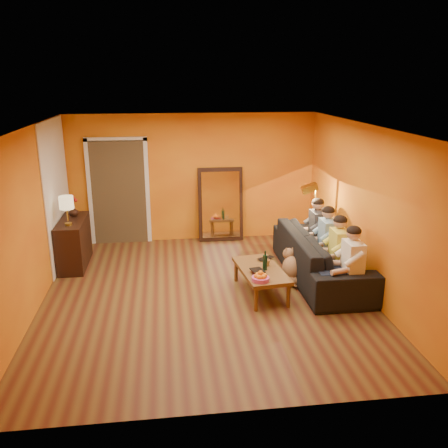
{
  "coord_description": "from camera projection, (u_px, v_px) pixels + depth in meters",
  "views": [
    {
      "loc": [
        -0.58,
        -6.76,
        3.28
      ],
      "look_at": [
        0.35,
        0.5,
        1.0
      ],
      "focal_mm": 38.0,
      "sensor_mm": 36.0,
      "label": 1
    }
  ],
  "objects": [
    {
      "name": "door_jamb_left",
      "position": [
        90.0,
        194.0,
        9.45
      ],
      "size": [
        0.08,
        0.06,
        2.2
      ],
      "primitive_type": "cube",
      "color": "white",
      "rests_on": "wall_back"
    },
    {
      "name": "wine_bottle",
      "position": [
        265.0,
        260.0,
        7.29
      ],
      "size": [
        0.07,
        0.07,
        0.31
      ],
      "primitive_type": "cylinder",
      "color": "black",
      "rests_on": "coffee_table"
    },
    {
      "name": "vase",
      "position": [
        74.0,
        211.0,
        8.6
      ],
      "size": [
        0.18,
        0.18,
        0.18
      ],
      "primitive_type": "imported",
      "color": "black",
      "rests_on": "sideboard"
    },
    {
      "name": "person_mid_right",
      "position": [
        327.0,
        241.0,
        8.04
      ],
      "size": [
        0.7,
        0.44,
        1.22
      ],
      "primitive_type": null,
      "color": "#7BA1BF",
      "rests_on": "sofa"
    },
    {
      "name": "sofa",
      "position": [
        321.0,
        256.0,
        8.0
      ],
      "size": [
        2.67,
        1.05,
        0.78
      ],
      "primitive_type": "imported",
      "rotation": [
        0.0,
        0.0,
        1.57
      ],
      "color": "black",
      "rests_on": "floor"
    },
    {
      "name": "door_header",
      "position": [
        115.0,
        139.0,
        9.2
      ],
      "size": [
        1.22,
        0.06,
        0.08
      ],
      "primitive_type": "cube",
      "color": "white",
      "rests_on": "wall_back"
    },
    {
      "name": "sideboard",
      "position": [
        74.0,
        243.0,
        8.52
      ],
      "size": [
        0.44,
        1.18,
        0.85
      ],
      "primitive_type": "cube",
      "color": "black",
      "rests_on": "floor"
    },
    {
      "name": "tumbler",
      "position": [
        267.0,
        263.0,
        7.49
      ],
      "size": [
        0.11,
        0.11,
        0.1
      ],
      "primitive_type": "imported",
      "rotation": [
        0.0,
        0.0,
        0.03
      ],
      "color": "#B27F3F",
      "rests_on": "coffee_table"
    },
    {
      "name": "dog",
      "position": [
        292.0,
        266.0,
        7.79
      ],
      "size": [
        0.36,
        0.53,
        0.6
      ],
      "primitive_type": null,
      "rotation": [
        0.0,
        0.0,
        -0.08
      ],
      "color": "#AF7F4F",
      "rests_on": "floor"
    },
    {
      "name": "coffee_table",
      "position": [
        261.0,
        281.0,
        7.44
      ],
      "size": [
        0.76,
        1.28,
        0.42
      ],
      "primitive_type": null,
      "rotation": [
        0.0,
        0.0,
        0.11
      ],
      "color": "brown",
      "rests_on": "floor"
    },
    {
      "name": "person_far_right",
      "position": [
        317.0,
        231.0,
        8.56
      ],
      "size": [
        0.7,
        0.44,
        1.22
      ],
      "primitive_type": null,
      "color": "#323136",
      "rests_on": "sofa"
    },
    {
      "name": "book_upper",
      "position": [
        252.0,
        271.0,
        7.14
      ],
      "size": [
        0.23,
        0.27,
        0.02
      ],
      "primitive_type": "imported",
      "rotation": [
        0.0,
        0.0,
        0.24
      ],
      "color": "black",
      "rests_on": "book_mid"
    },
    {
      "name": "door_jamb_right",
      "position": [
        148.0,
        192.0,
        9.59
      ],
      "size": [
        0.08,
        0.06,
        2.2
      ],
      "primitive_type": "cube",
      "color": "white",
      "rests_on": "wall_back"
    },
    {
      "name": "floor_lamp",
      "position": [
        314.0,
        223.0,
        8.64
      ],
      "size": [
        0.32,
        0.27,
        1.44
      ],
      "primitive_type": null,
      "rotation": [
        0.0,
        0.0,
        -0.1
      ],
      "color": "gold",
      "rests_on": "floor"
    },
    {
      "name": "mirror_frame",
      "position": [
        221.0,
        204.0,
        9.78
      ],
      "size": [
        0.92,
        0.27,
        1.51
      ],
      "primitive_type": "cube",
      "rotation": [
        -0.14,
        0.0,
        0.0
      ],
      "color": "black",
      "rests_on": "floor"
    },
    {
      "name": "person_mid_left",
      "position": [
        339.0,
        252.0,
        7.52
      ],
      "size": [
        0.7,
        0.44,
        1.22
      ],
      "primitive_type": null,
      "color": "#D7D047",
      "rests_on": "sofa"
    },
    {
      "name": "laptop",
      "position": [
        268.0,
        259.0,
        7.73
      ],
      "size": [
        0.35,
        0.31,
        0.02
      ],
      "primitive_type": "imported",
      "rotation": [
        0.0,
        0.0,
        0.51
      ],
      "color": "black",
      "rests_on": "coffee_table"
    },
    {
      "name": "book_mid",
      "position": [
        253.0,
        272.0,
        7.17
      ],
      "size": [
        0.21,
        0.26,
        0.02
      ],
      "primitive_type": "imported",
      "rotation": [
        0.0,
        0.0,
        0.19
      ],
      "color": "#A41912",
      "rests_on": "book_lower"
    },
    {
      "name": "flowers",
      "position": [
        72.0,
        199.0,
        8.53
      ],
      "size": [
        0.17,
        0.17,
        0.42
      ],
      "primitive_type": null,
      "color": "#A41912",
      "rests_on": "vase"
    },
    {
      "name": "person_far_left",
      "position": [
        352.0,
        266.0,
        7.0
      ],
      "size": [
        0.7,
        0.44,
        1.22
      ],
      "primitive_type": null,
      "color": "white",
      "rests_on": "sofa"
    },
    {
      "name": "room_shell",
      "position": [
        203.0,
        209.0,
        7.41
      ],
      "size": [
        5.0,
        5.5,
        2.6
      ],
      "color": "brown",
      "rests_on": "ground"
    },
    {
      "name": "mirror_glass",
      "position": [
        221.0,
        205.0,
        9.74
      ],
      "size": [
        0.78,
        0.21,
        1.35
      ],
      "primitive_type": "cube",
      "rotation": [
        -0.14,
        0.0,
        0.0
      ],
      "color": "white",
      "rests_on": "mirror_frame"
    },
    {
      "name": "book_lower",
      "position": [
        252.0,
        274.0,
        7.16
      ],
      "size": [
        0.21,
        0.26,
        0.02
      ],
      "primitive_type": "imported",
      "rotation": [
        0.0,
        0.0,
        -0.15
      ],
      "color": "black",
      "rests_on": "coffee_table"
    },
    {
      "name": "table_lamp",
      "position": [
        67.0,
        211.0,
        8.03
      ],
      "size": [
        0.24,
        0.24,
        0.51
      ],
      "primitive_type": null,
      "color": "beige",
      "rests_on": "sideboard"
    },
    {
      "name": "white_accent",
      "position": [
        57.0,
        193.0,
        8.42
      ],
      "size": [
        0.02,
        1.9,
        2.58
      ],
      "primitive_type": "cube",
      "color": "white",
      "rests_on": "wall_left"
    },
    {
      "name": "fruit_bowl",
      "position": [
        261.0,
        276.0,
        6.92
      ],
      "size": [
        0.26,
        0.26,
        0.16
      ],
      "primitive_type": null,
      "color": "#D14996",
      "rests_on": "coffee_table"
    },
    {
      "name": "doorway_recess",
      "position": [
        119.0,
        191.0,
        9.63
      ],
      "size": [
        1.06,
        0.3,
        2.1
      ],
      "primitive_type": "cube",
      "color": "#3F2D19",
      "rests_on": "floor"
    }
  ]
}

